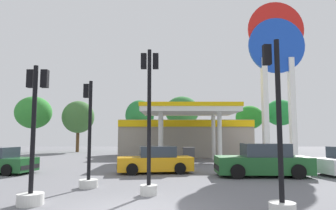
{
  "coord_description": "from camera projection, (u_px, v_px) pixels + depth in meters",
  "views": [
    {
      "loc": [
        1.15,
        -8.53,
        2.1
      ],
      "look_at": [
        1.1,
        11.88,
        4.1
      ],
      "focal_mm": 32.3,
      "sensor_mm": 36.0,
      "label": 1
    }
  ],
  "objects": [
    {
      "name": "traffic_signal_1",
      "position": [
        89.0,
        158.0,
        12.12
      ],
      "size": [
        0.75,
        0.75,
        4.29
      ],
      "color": "silver",
      "rests_on": "ground"
    },
    {
      "name": "tree_0",
      "position": [
        34.0,
        113.0,
        35.7
      ],
      "size": [
        4.18,
        4.18,
        6.59
      ],
      "color": "brown",
      "rests_on": "ground"
    },
    {
      "name": "traffic_signal_3",
      "position": [
        33.0,
        160.0,
        9.2
      ],
      "size": [
        0.78,
        0.78,
        4.25
      ],
      "color": "silver",
      "rests_on": "ground"
    },
    {
      "name": "traffic_signal_2",
      "position": [
        150.0,
        135.0,
        10.78
      ],
      "size": [
        0.65,
        0.66,
        5.19
      ],
      "color": "silver",
      "rests_on": "ground"
    },
    {
      "name": "tree_5",
      "position": [
        281.0,
        113.0,
        36.46
      ],
      "size": [
        3.59,
        3.59,
        6.31
      ],
      "color": "brown",
      "rests_on": "ground"
    },
    {
      "name": "gas_station",
      "position": [
        185.0,
        136.0,
        29.76
      ],
      "size": [
        12.3,
        12.58,
        4.42
      ],
      "color": "gray",
      "rests_on": "ground"
    },
    {
      "name": "tree_1",
      "position": [
        79.0,
        117.0,
        36.83
      ],
      "size": [
        3.85,
        3.85,
        6.19
      ],
      "color": "brown",
      "rests_on": "ground"
    },
    {
      "name": "traffic_signal_0",
      "position": [
        280.0,
        161.0,
        8.07
      ],
      "size": [
        0.69,
        0.7,
        4.72
      ],
      "color": "silver",
      "rests_on": "ground"
    },
    {
      "name": "tree_2",
      "position": [
        140.0,
        115.0,
        34.76
      ],
      "size": [
        3.3,
        3.3,
        6.05
      ],
      "color": "brown",
      "rests_on": "ground"
    },
    {
      "name": "station_pole_sign",
      "position": [
        278.0,
        58.0,
        23.64
      ],
      "size": [
        4.41,
        0.56,
        12.6
      ],
      "color": "white",
      "rests_on": "ground"
    },
    {
      "name": "car_2",
      "position": [
        156.0,
        161.0,
        16.67
      ],
      "size": [
        4.3,
        2.35,
        1.46
      ],
      "color": "black",
      "rests_on": "ground"
    },
    {
      "name": "tree_4",
      "position": [
        250.0,
        118.0,
        36.0
      ],
      "size": [
        3.25,
        3.25,
        5.52
      ],
      "color": "brown",
      "rests_on": "ground"
    },
    {
      "name": "car_1",
      "position": [
        263.0,
        161.0,
        15.29
      ],
      "size": [
        4.68,
        2.22,
        1.66
      ],
      "color": "black",
      "rests_on": "ground"
    },
    {
      "name": "tree_3",
      "position": [
        183.0,
        111.0,
        35.97
      ],
      "size": [
        4.07,
        4.07,
        6.64
      ],
      "color": "brown",
      "rests_on": "ground"
    }
  ]
}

